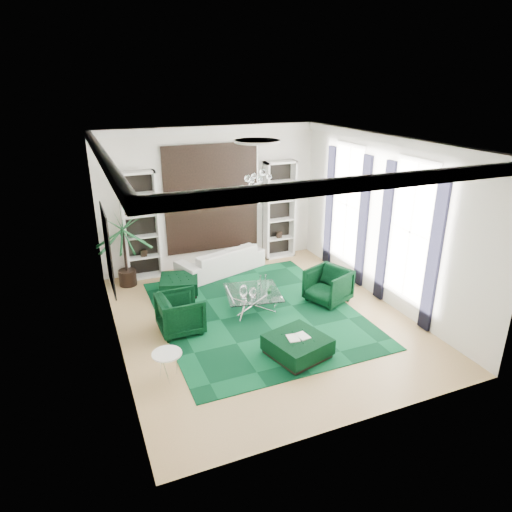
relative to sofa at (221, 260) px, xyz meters
name	(u,v)px	position (x,y,z in m)	size (l,w,h in m)	color
floor	(262,320)	(0.00, -2.85, -0.36)	(6.00, 7.00, 0.02)	tan
ceiling	(263,141)	(0.00, -2.85, 3.46)	(6.00, 7.00, 0.02)	white
wall_back	(211,198)	(0.00, 0.66, 1.55)	(6.00, 0.02, 3.80)	white
wall_front	(364,313)	(0.00, -6.36, 1.55)	(6.00, 0.02, 3.80)	white
wall_left	(109,258)	(-3.01, -2.85, 1.55)	(0.02, 7.00, 3.80)	white
wall_right	(384,220)	(3.01, -2.85, 1.55)	(0.02, 7.00, 3.80)	white
crown_molding	(263,147)	(0.00, -2.85, 3.35)	(6.00, 7.00, 0.18)	white
ceiling_medallion	(257,141)	(0.00, -2.55, 3.42)	(0.90, 0.90, 0.05)	white
tapestry	(212,198)	(0.00, 0.61, 1.55)	(2.50, 0.06, 2.80)	black
shelving_left	(141,226)	(-1.95, 0.46, 1.05)	(0.90, 0.38, 2.80)	white
shelving_right	(279,210)	(1.95, 0.46, 1.05)	(0.90, 0.38, 2.80)	white
painting	(109,249)	(-2.97, -2.25, 1.50)	(0.04, 1.30, 1.60)	black
window_near	(410,232)	(2.99, -3.75, 1.55)	(0.03, 1.10, 2.90)	white
curtain_near_a	(434,256)	(2.96, -4.53, 1.30)	(0.07, 0.30, 3.25)	black
curtain_near_b	(385,233)	(2.96, -2.97, 1.30)	(0.07, 0.30, 3.25)	black
window_far	(347,205)	(2.99, -1.35, 1.55)	(0.03, 1.10, 2.90)	white
curtain_far_a	(363,223)	(2.96, -2.13, 1.30)	(0.07, 0.30, 3.25)	black
curtain_far_b	(329,207)	(2.96, -0.57, 1.30)	(0.07, 0.30, 3.25)	black
rug	(257,313)	(0.00, -2.55, -0.34)	(4.20, 5.00, 0.02)	black
sofa	(221,260)	(0.00, 0.00, 0.00)	(2.39, 0.94, 0.70)	silver
armchair_left	(180,313)	(-1.75, -2.65, 0.06)	(0.87, 0.89, 0.81)	black
armchair_right	(328,286)	(1.75, -2.65, 0.06)	(0.87, 0.89, 0.81)	black
coffee_table	(253,300)	(0.00, -2.30, -0.14)	(1.20, 1.20, 0.41)	white
ottoman_side	(179,285)	(-1.35, -0.85, -0.15)	(0.90, 0.90, 0.40)	black
ottoman_front	(297,347)	(0.05, -4.40, -0.15)	(1.00, 1.00, 0.40)	black
book	(298,337)	(0.05, -4.40, 0.07)	(0.42, 0.28, 0.03)	white
side_table	(168,366)	(-2.35, -4.15, -0.10)	(0.52, 0.52, 0.50)	white
palm	(124,240)	(-2.45, 0.10, 0.85)	(1.50, 1.50, 2.40)	#18552B
chandelier	(257,188)	(0.00, -2.55, 2.50)	(0.80, 0.80, 0.72)	white
table_plant	(270,289)	(0.30, -2.55, 0.18)	(0.13, 0.11, 0.24)	#18552B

